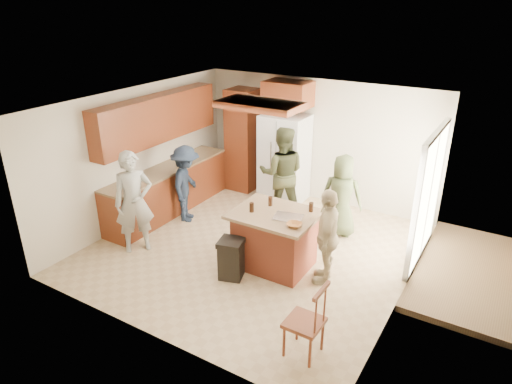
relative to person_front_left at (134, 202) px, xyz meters
The scene contains 12 objects.
person_front_left is the anchor object (origin of this frame).
person_behind_left 2.78m from the person_front_left, 57.62° to the left, with size 0.87×0.54×1.79m, color #333720.
person_behind_right 3.54m from the person_front_left, 39.69° to the left, with size 0.73×0.47×1.49m, color #3A4327.
person_side_right 3.18m from the person_front_left, 14.10° to the left, with size 0.87×0.45×1.49m, color tan.
person_counter 1.31m from the person_front_left, 89.07° to the left, with size 0.95×0.44×1.47m, color #182231.
left_cabinetry 1.51m from the person_front_left, 111.90° to the left, with size 0.64×3.00×2.30m.
back_wall_units 3.26m from the person_front_left, 83.76° to the left, with size 1.80×0.60×2.45m.
refrigerator 3.32m from the person_front_left, 70.03° to the left, with size 0.90×0.76×1.80m.
kitchen_island 2.38m from the person_front_left, 18.22° to the left, with size 1.28×1.03×0.93m.
island_items 2.56m from the person_front_left, 15.16° to the left, with size 0.93×0.73×0.15m.
trash_bin 1.91m from the person_front_left, ahead, with size 0.43×0.43×0.63m.
spindle_chair 3.60m from the person_front_left, 12.81° to the right, with size 0.43×0.43×0.99m.
Camera 1 is at (3.52, -5.76, 3.99)m, focal length 32.00 mm.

